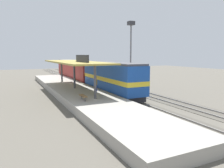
# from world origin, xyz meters

# --- Properties ---
(ground_plane) EXTENTS (120.00, 120.00, 0.00)m
(ground_plane) POSITION_xyz_m (2.00, 0.00, 0.00)
(ground_plane) COLOR #5B564C
(track_near) EXTENTS (3.20, 110.00, 0.16)m
(track_near) POSITION_xyz_m (0.00, 0.00, 0.03)
(track_near) COLOR #4E4941
(track_near) RESTS_ON ground
(track_far) EXTENTS (3.20, 110.00, 0.16)m
(track_far) POSITION_xyz_m (4.60, 0.00, 0.03)
(track_far) COLOR #4E4941
(track_far) RESTS_ON ground
(platform) EXTENTS (6.00, 44.00, 0.90)m
(platform) POSITION_xyz_m (-4.60, 0.00, 0.45)
(platform) COLOR #9E998E
(platform) RESTS_ON ground
(station_canopy) EXTENTS (5.20, 18.00, 4.70)m
(station_canopy) POSITION_xyz_m (-4.60, -0.09, 4.53)
(station_canopy) COLOR #47474C
(station_canopy) RESTS_ON platform
(platform_bench) EXTENTS (0.44, 1.70, 0.50)m
(platform_bench) POSITION_xyz_m (-6.00, -8.14, 1.34)
(platform_bench) COLOR #333338
(platform_bench) RESTS_ON platform
(locomotive) EXTENTS (2.93, 14.43, 4.44)m
(locomotive) POSITION_xyz_m (0.00, -2.31, 2.41)
(locomotive) COLOR #28282D
(locomotive) RESTS_ON track_near
(passenger_carriage_single) EXTENTS (2.90, 20.00, 4.24)m
(passenger_carriage_single) POSITION_xyz_m (0.00, 15.69, 2.31)
(passenger_carriage_single) COLOR #28282D
(passenger_carriage_single) RESTS_ON track_near
(light_mast) EXTENTS (1.10, 1.10, 11.70)m
(light_mast) POSITION_xyz_m (7.80, 5.48, 8.40)
(light_mast) COLOR slate
(light_mast) RESTS_ON ground
(person_waiting) EXTENTS (0.34, 0.34, 1.71)m
(person_waiting) POSITION_xyz_m (-2.78, -3.63, 1.85)
(person_waiting) COLOR navy
(person_waiting) RESTS_ON platform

